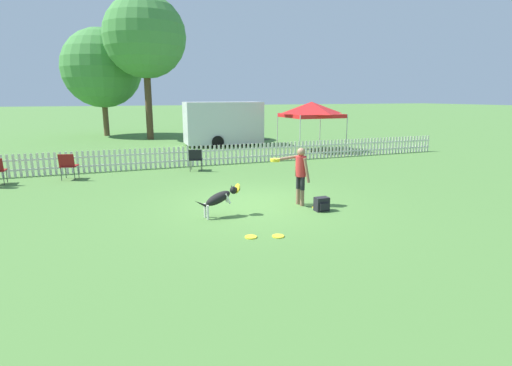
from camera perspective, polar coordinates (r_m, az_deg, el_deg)
name	(u,v)px	position (r m, az deg, el deg)	size (l,w,h in m)	color
ground_plane	(256,204)	(10.80, 0.05, -3.04)	(240.00, 240.00, 0.00)	#4C7A38
handler_person	(299,170)	(10.57, 6.16, 1.89)	(0.97, 0.57, 1.54)	#8C664C
leaping_dog	(220,198)	(9.63, -5.13, -2.08)	(1.19, 0.36, 0.77)	black
frisbee_near_handler	(251,237)	(8.32, -0.74, -7.71)	(0.25, 0.25, 0.02)	yellow
frisbee_near_dog	(278,236)	(8.38, 3.18, -7.58)	(0.25, 0.25, 0.02)	yellow
frisbee_midfield	(317,207)	(10.59, 8.67, -3.43)	(0.25, 0.25, 0.02)	yellow
backpack_on_grass	(322,204)	(10.28, 9.38, -3.01)	(0.35, 0.27, 0.35)	black
picket_fence	(199,156)	(16.89, -8.10, 3.88)	(24.77, 0.04, 0.84)	silver
folding_chair_center	(196,158)	(15.67, -8.62, 3.56)	(0.63, 0.65, 0.86)	#333338
folding_chair_green_right	(68,164)	(15.28, -25.27, 2.46)	(0.64, 0.65, 0.93)	#333338
canopy_tent_main	(311,110)	(21.59, 7.93, 10.34)	(2.74, 2.74, 2.57)	#B2B2B2
equipment_trailer	(223,123)	(23.69, -4.74, 8.57)	(5.28, 2.34, 2.53)	silver
tree_left_grove	(145,37)	(28.16, -15.60, 19.45)	(5.25, 5.25, 9.22)	#4C3823
tree_right_grove	(102,68)	(31.60, -21.17, 15.03)	(5.55, 5.55, 7.59)	brown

